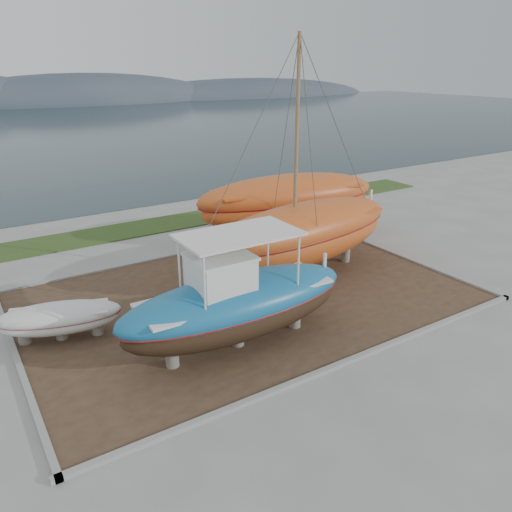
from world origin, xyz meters
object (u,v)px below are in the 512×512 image
orange_sailboat (305,165)px  orange_bare_hull (288,207)px  blue_caique (237,292)px  white_dinghy (60,322)px

orange_sailboat → orange_bare_hull: (2.76, 4.88, -3.47)m
blue_caique → orange_sailboat: bearing=33.5°
orange_sailboat → orange_bare_hull: orange_sailboat is taller
orange_sailboat → blue_caique: bearing=-153.3°
white_dinghy → orange_bare_hull: bearing=36.4°
orange_sailboat → white_dinghy: bearing=172.6°
white_dinghy → blue_caique: bearing=-19.5°
orange_sailboat → orange_bare_hull: bearing=54.3°
blue_caique → orange_bare_hull: (8.35, 8.49, -0.32)m
blue_caique → orange_sailboat: size_ratio=0.81×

